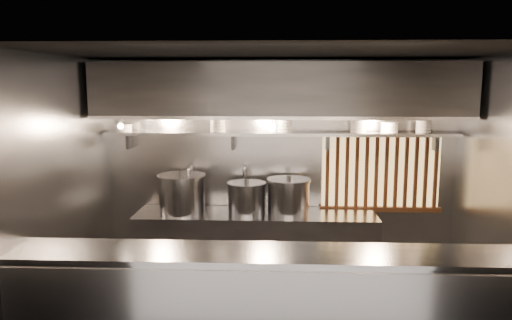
# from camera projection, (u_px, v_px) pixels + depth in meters

# --- Properties ---
(ceiling) EXTENTS (4.50, 4.50, 0.00)m
(ceiling) POSITION_uv_depth(u_px,v_px,m) (281.00, 53.00, 4.81)
(ceiling) COLOR black
(ceiling) RESTS_ON wall_back
(wall_back) EXTENTS (4.50, 0.00, 4.50)m
(wall_back) POSITION_uv_depth(u_px,v_px,m) (280.00, 169.00, 6.51)
(wall_back) COLOR gray
(wall_back) RESTS_ON floor
(wall_left) EXTENTS (0.00, 3.00, 3.00)m
(wall_left) POSITION_uv_depth(u_px,v_px,m) (62.00, 192.00, 5.13)
(wall_left) COLOR gray
(wall_left) RESTS_ON floor
(wall_right) EXTENTS (0.00, 3.00, 3.00)m
(wall_right) POSITION_uv_depth(u_px,v_px,m) (507.00, 197.00, 4.93)
(wall_right) COLOR gray
(wall_right) RESTS_ON floor
(serving_counter) EXTENTS (4.50, 0.56, 1.13)m
(serving_counter) POSITION_uv_depth(u_px,v_px,m) (279.00, 316.00, 4.21)
(serving_counter) COLOR #97979C
(serving_counter) RESTS_ON floor
(cooking_bench) EXTENTS (3.00, 0.70, 0.90)m
(cooking_bench) POSITION_uv_depth(u_px,v_px,m) (256.00, 248.00, 6.31)
(cooking_bench) COLOR #97979C
(cooking_bench) RESTS_ON floor
(bowl_shelf) EXTENTS (4.40, 0.34, 0.04)m
(bowl_shelf) POSITION_uv_depth(u_px,v_px,m) (280.00, 134.00, 6.26)
(bowl_shelf) COLOR #97979C
(bowl_shelf) RESTS_ON wall_back
(exhaust_hood) EXTENTS (4.40, 0.81, 0.65)m
(exhaust_hood) POSITION_uv_depth(u_px,v_px,m) (280.00, 90.00, 5.96)
(exhaust_hood) COLOR #2D2D30
(exhaust_hood) RESTS_ON ceiling
(wood_screen) EXTENTS (1.56, 0.09, 1.04)m
(wood_screen) POSITION_uv_depth(u_px,v_px,m) (381.00, 172.00, 6.41)
(wood_screen) COLOR #FFCC72
(wood_screen) RESTS_ON wall_back
(faucet_left) EXTENTS (0.04, 0.30, 0.50)m
(faucet_left) POSITION_uv_depth(u_px,v_px,m) (191.00, 177.00, 6.45)
(faucet_left) COLOR silver
(faucet_left) RESTS_ON wall_back
(faucet_right) EXTENTS (0.04, 0.30, 0.50)m
(faucet_right) POSITION_uv_depth(u_px,v_px,m) (245.00, 177.00, 6.41)
(faucet_right) COLOR silver
(faucet_right) RESTS_ON wall_back
(heat_lamp) EXTENTS (0.25, 0.35, 0.20)m
(heat_lamp) POSITION_uv_depth(u_px,v_px,m) (119.00, 121.00, 5.85)
(heat_lamp) COLOR #97979C
(heat_lamp) RESTS_ON exhaust_hood
(pendant_bulb) EXTENTS (0.09, 0.09, 0.19)m
(pendant_bulb) POSITION_uv_depth(u_px,v_px,m) (272.00, 128.00, 6.13)
(pendant_bulb) COLOR #2D2D30
(pendant_bulb) RESTS_ON exhaust_hood
(stock_pot_left) EXTENTS (0.78, 0.78, 0.52)m
(stock_pot_left) POSITION_uv_depth(u_px,v_px,m) (182.00, 194.00, 6.23)
(stock_pot_left) COLOR #97979C
(stock_pot_left) RESTS_ON cooking_bench
(stock_pot_mid) EXTENTS (0.63, 0.63, 0.43)m
(stock_pot_mid) POSITION_uv_depth(u_px,v_px,m) (247.00, 198.00, 6.22)
(stock_pot_mid) COLOR #97979C
(stock_pot_mid) RESTS_ON cooking_bench
(stock_pot_right) EXTENTS (0.71, 0.71, 0.47)m
(stock_pot_right) POSITION_uv_depth(u_px,v_px,m) (289.00, 196.00, 6.21)
(stock_pot_right) COLOR #97979C
(stock_pot_right) RESTS_ON cooking_bench
(bowl_stack_0) EXTENTS (0.21, 0.21, 0.09)m
(bowl_stack_0) POSITION_uv_depth(u_px,v_px,m) (124.00, 128.00, 6.34)
(bowl_stack_0) COLOR silver
(bowl_stack_0) RESTS_ON bowl_shelf
(bowl_stack_1) EXTENTS (0.20, 0.20, 0.17)m
(bowl_stack_1) POSITION_uv_depth(u_px,v_px,m) (218.00, 125.00, 6.28)
(bowl_stack_1) COLOR silver
(bowl_stack_1) RESTS_ON bowl_shelf
(bowl_stack_2) EXTENTS (0.20, 0.20, 0.17)m
(bowl_stack_2) POSITION_uv_depth(u_px,v_px,m) (285.00, 125.00, 6.24)
(bowl_stack_2) COLOR silver
(bowl_stack_2) RESTS_ON bowl_shelf
(bowl_stack_3) EXTENTS (0.21, 0.21, 0.17)m
(bowl_stack_3) POSITION_uv_depth(u_px,v_px,m) (358.00, 126.00, 6.20)
(bowl_stack_3) COLOR silver
(bowl_stack_3) RESTS_ON bowl_shelf
(bowl_stack_4) EXTENTS (0.23, 0.23, 0.13)m
(bowl_stack_4) POSITION_uv_depth(u_px,v_px,m) (389.00, 127.00, 6.18)
(bowl_stack_4) COLOR silver
(bowl_stack_4) RESTS_ON bowl_shelf
(bowl_stack_5) EXTENTS (0.20, 0.20, 0.17)m
(bowl_stack_5) POSITION_uv_depth(u_px,v_px,m) (424.00, 126.00, 6.16)
(bowl_stack_5) COLOR silver
(bowl_stack_5) RESTS_ON bowl_shelf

